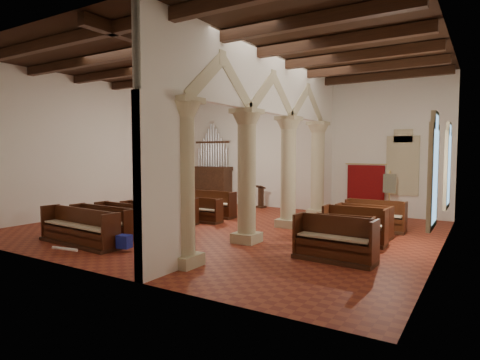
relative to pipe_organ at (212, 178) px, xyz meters
name	(u,v)px	position (x,y,z in m)	size (l,w,h in m)	color
floor	(225,229)	(4.50, -5.50, -1.37)	(14.00, 14.00, 0.00)	maroon
ceiling	(225,61)	(4.50, -5.50, 4.63)	(14.00, 14.00, 0.00)	black
wall_back	(294,147)	(4.50, 0.50, 1.63)	(14.00, 0.02, 6.00)	white
wall_front	(80,142)	(4.50, -11.50, 1.63)	(14.00, 0.02, 6.00)	white
wall_left	(96,147)	(-2.50, -5.50, 1.63)	(0.02, 12.00, 6.00)	white
wall_right	(443,144)	(11.50, -5.50, 1.63)	(0.02, 12.00, 6.00)	white
ceiling_beams	(225,66)	(4.50, -5.50, 4.45)	(13.80, 11.80, 0.30)	#3E2313
arcade	(270,128)	(6.30, -5.50, 2.19)	(0.90, 11.90, 6.00)	#BEB28D
window_right_a	(435,176)	(11.48, -7.00, 0.83)	(0.03, 1.00, 2.20)	#2B624B
window_right_b	(449,170)	(11.48, -3.00, 0.83)	(0.03, 1.00, 2.20)	#2B624B
window_back	(403,166)	(9.50, 0.48, 0.83)	(1.00, 0.03, 2.20)	#2B624B
pipe_organ	(212,178)	(0.00, 0.00, 0.00)	(2.10, 0.85, 4.40)	#3E2313
lectern	(261,198)	(2.97, -0.01, -0.90)	(0.52, 0.54, 1.13)	#321F10
dossal_curtain	(366,189)	(8.00, 0.42, -0.21)	(1.80, 0.07, 2.17)	maroon
processional_banner	(389,204)	(9.32, -1.18, -0.62)	(0.48, 0.61, 2.08)	#3E2313
hymnal_box_a	(124,241)	(3.97, -9.77, -1.09)	(0.37, 0.30, 0.37)	navy
hymnal_box_b	(147,226)	(2.71, -7.65, -1.13)	(0.29, 0.23, 0.29)	navy
hymnal_box_c	(171,222)	(2.90, -6.64, -1.09)	(0.35, 0.29, 0.35)	#161F9C
tube_heater_a	(65,249)	(2.86, -10.87, -1.21)	(0.09, 0.09, 0.87)	silver
tube_heater_b	(98,236)	(2.25, -9.30, -1.21)	(0.10, 0.10, 0.96)	silver
nave_pew_0	(79,233)	(2.16, -9.91, -1.02)	(3.20, 0.91, 1.08)	#3E2313
nave_pew_1	(102,227)	(1.94, -8.85, -1.03)	(2.71, 0.74, 1.02)	#3E2313
nave_pew_2	(124,224)	(2.03, -8.01, -1.04)	(2.66, 0.84, 1.01)	#3E2313
nave_pew_3	(152,221)	(2.34, -7.01, -1.06)	(2.94, 0.82, 0.95)	#3E2313
nave_pew_4	(167,214)	(1.85, -5.64, -1.04)	(2.68, 0.68, 1.01)	#3E2313
nave_pew_5	(193,213)	(2.51, -4.86, -1.06)	(2.56, 0.75, 0.95)	#3E2313
nave_pew_6	(205,208)	(2.20, -3.63, -1.00)	(2.83, 0.81, 1.11)	#3E2313
aisle_pew_0	(334,246)	(9.28, -7.64, -0.99)	(2.12, 0.88, 1.14)	#3E2313
aisle_pew_1	(343,238)	(9.10, -6.37, -1.04)	(1.74, 0.76, 0.98)	#3E2313
aisle_pew_2	(354,231)	(9.17, -5.43, -0.99)	(1.87, 0.77, 1.12)	#3E2313
aisle_pew_3	(364,226)	(9.17, -4.36, -1.01)	(1.78, 0.79, 1.06)	#3E2313
aisle_pew_4	(375,221)	(9.24, -3.06, -1.01)	(2.03, 0.72, 1.08)	#3E2313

